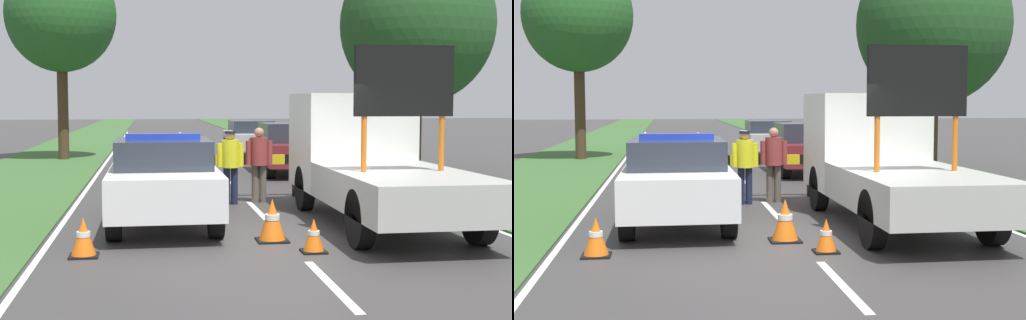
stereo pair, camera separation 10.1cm
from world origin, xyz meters
The scene contains 19 objects.
ground_plane centered at (0.00, 0.00, 0.00)m, with size 160.00×160.00×0.00m, color #3D3A3A.
lane_markings centered at (0.00, 12.55, 0.00)m, with size 7.61×58.23×0.01m.
grass_verge_left centered at (-5.80, 20.00, 0.01)m, with size 3.89×120.00×0.03m.
grass_verge_right centered at (5.80, 20.00, 0.01)m, with size 3.89×120.00×0.03m.
police_car centered at (-1.93, 1.47, 0.82)m, with size 1.89×4.62×1.66m.
work_truck centered at (1.93, 1.57, 1.16)m, with size 2.15×6.18×3.13m.
road_barrier centered at (-0.13, 4.91, 0.82)m, with size 3.25×0.08×0.99m.
police_officer centered at (-0.44, 3.84, 0.96)m, with size 0.58×0.37×1.61m.
pedestrian_civilian centered at (0.22, 4.05, 0.97)m, with size 0.59×0.38×1.66m.
traffic_cone_near_police centered at (-2.59, 5.34, 0.35)m, with size 0.51×0.51×0.71m.
traffic_cone_centre_front centered at (0.22, -1.26, 0.25)m, with size 0.36×0.36×0.51m.
traffic_cone_near_truck centered at (-0.25, -0.34, 0.34)m, with size 0.50×0.50×0.68m.
traffic_cone_behind_barrier centered at (-1.61, 5.89, 0.24)m, with size 0.35×0.35×0.49m.
traffic_cone_lane_edge centered at (-3.12, -1.07, 0.28)m, with size 0.41×0.41×0.57m.
queued_car_wagon_maroon centered at (2.00, 10.09, 0.80)m, with size 1.70×4.27×1.57m.
queued_car_sedan_silver centered at (1.84, 16.82, 0.79)m, with size 1.82×4.51×1.47m.
roadside_tree_near_left centered at (6.27, 10.46, 4.65)m, with size 4.86×4.86×7.21m.
roadside_tree_near_right centered at (-5.42, 16.61, 5.48)m, with size 4.13×4.13×7.67m.
utility_pole centered at (5.95, 15.72, 4.10)m, with size 1.20×0.20×7.96m.
Camera 1 is at (-2.16, -11.40, 2.22)m, focal length 50.00 mm.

